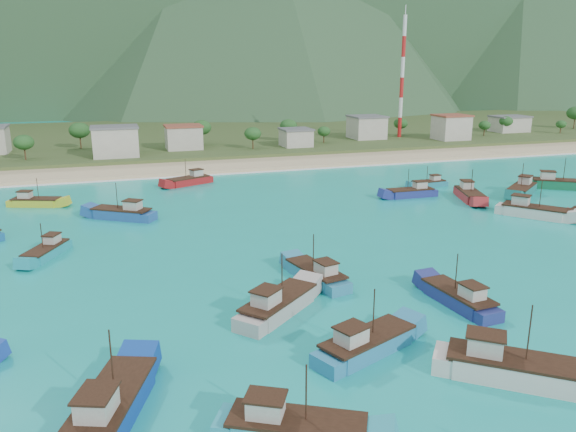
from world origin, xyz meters
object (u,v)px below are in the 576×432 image
object	(u,v)px
boat_26	(35,203)
boat_14	(123,214)
boat_2	(189,181)
boat_29	(317,276)
boat_32	(512,370)
boat_10	(469,196)
boat_6	(429,184)
boat_0	(294,431)
boat_16	(278,306)
boat_8	(533,212)
boat_28	(558,184)
boat_25	(411,193)
boat_22	(111,409)
boat_12	(366,346)
boat_13	(47,252)
boat_20	(459,299)
radio_tower	(402,77)
boat_19	(522,191)

from	to	relation	value
boat_26	boat_14	bearing A→B (deg)	66.24
boat_2	boat_29	bearing A→B (deg)	161.39
boat_2	boat_26	distance (m)	31.20
boat_32	boat_10	bearing A→B (deg)	-173.93
boat_6	boat_10	size ratio (longest dim) A/B	0.74
boat_0	boat_16	xyz separation A→B (m)	(4.81, 19.66, 0.08)
boat_8	boat_28	world-z (taller)	boat_28
boat_8	boat_29	bearing A→B (deg)	-18.52
boat_16	boat_28	distance (m)	83.49
boat_6	boat_25	bearing A→B (deg)	124.56
boat_8	boat_28	size ratio (longest dim) A/B	0.96
boat_22	boat_26	bearing A→B (deg)	120.69
boat_6	boat_22	xyz separation A→B (m)	(-65.26, -63.59, 0.41)
boat_12	boat_13	distance (m)	47.18
boat_25	boat_28	distance (m)	33.02
boat_32	boat_20	bearing A→B (deg)	-159.62
boat_28	radio_tower	bearing A→B (deg)	-150.02
boat_22	boat_14	bearing A→B (deg)	108.23
boat_0	boat_26	size ratio (longest dim) A/B	1.11
boat_6	boat_28	xyz separation A→B (m)	(24.48, -9.80, 0.37)
radio_tower	boat_6	size ratio (longest dim) A/B	4.60
boat_8	boat_19	bearing A→B (deg)	-162.18
boat_8	boat_19	world-z (taller)	boat_19
boat_28	boat_29	size ratio (longest dim) A/B	1.09
boat_2	boat_25	distance (m)	46.58
boat_14	boat_8	bearing A→B (deg)	-73.11
radio_tower	boat_20	distance (m)	134.97
radio_tower	boat_14	world-z (taller)	radio_tower
boat_13	boat_20	bearing A→B (deg)	169.85
boat_26	boat_20	bearing A→B (deg)	57.62
boat_2	boat_13	size ratio (longest dim) A/B	1.16
radio_tower	boat_8	distance (m)	98.14
boat_26	boat_25	bearing A→B (deg)	97.90
radio_tower	boat_26	size ratio (longest dim) A/B	3.95
boat_8	boat_22	xyz separation A→B (m)	(-68.75, -36.78, 0.06)
boat_13	boat_29	xyz separation A→B (m)	(31.26, -19.46, 0.14)
boat_12	boat_8	bearing A→B (deg)	102.89
boat_16	boat_8	bearing A→B (deg)	73.31
boat_13	boat_25	world-z (taller)	boat_25
boat_14	boat_28	xyz separation A→B (m)	(86.92, -2.93, 0.07)
radio_tower	boat_2	size ratio (longest dim) A/B	3.64
boat_2	boat_8	xyz separation A→B (m)	(51.33, -44.40, 0.13)
boat_12	boat_29	world-z (taller)	boat_12
boat_0	boat_13	distance (m)	50.24
radio_tower	boat_22	world-z (taller)	radio_tower
boat_2	boat_28	distance (m)	77.33
boat_13	boat_16	xyz separation A→B (m)	(24.22, -26.67, 0.26)
boat_2	boat_6	distance (m)	50.97
boat_0	boat_32	distance (m)	19.39
boat_2	boat_28	bearing A→B (deg)	-135.27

